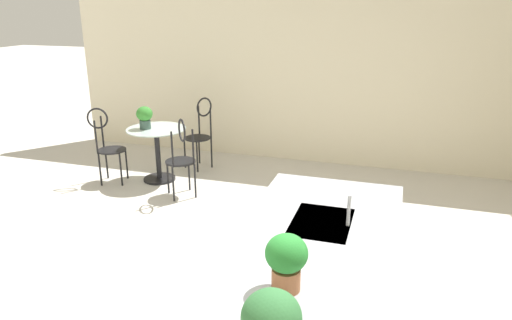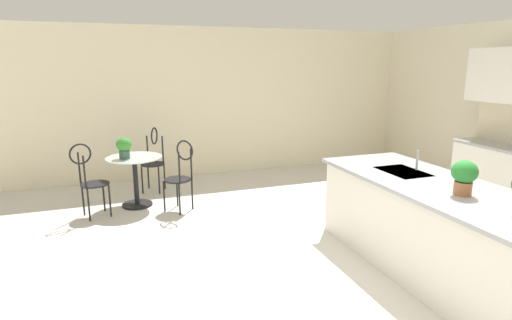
% 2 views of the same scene
% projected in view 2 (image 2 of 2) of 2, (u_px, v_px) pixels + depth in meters
% --- Properties ---
extents(ground_plane, '(40.00, 40.00, 0.00)m').
position_uv_depth(ground_plane, '(343.00, 272.00, 4.18)').
color(ground_plane, beige).
extents(wall_left_window, '(0.12, 7.80, 2.70)m').
position_uv_depth(wall_left_window, '(227.00, 102.00, 7.77)').
color(wall_left_window, beige).
rests_on(wall_left_window, ground).
extents(kitchen_island, '(2.80, 1.06, 0.92)m').
position_uv_depth(kitchen_island, '(436.00, 229.00, 4.08)').
color(kitchen_island, white).
rests_on(kitchen_island, ground).
extents(bistro_table, '(0.80, 0.80, 0.74)m').
position_uv_depth(bistro_table, '(135.00, 177.00, 6.02)').
color(bistro_table, black).
rests_on(bistro_table, ground).
extents(chair_near_window, '(0.47, 0.52, 1.04)m').
position_uv_depth(chair_near_window, '(90.00, 177.00, 5.54)').
color(chair_near_window, black).
rests_on(chair_near_window, ground).
extents(chair_by_island, '(0.52, 0.51, 1.04)m').
position_uv_depth(chair_by_island, '(154.00, 157.00, 6.73)').
color(chair_by_island, black).
rests_on(chair_by_island, ground).
extents(chair_toward_desk, '(0.54, 0.54, 1.04)m').
position_uv_depth(chair_toward_desk, '(180.00, 172.00, 5.76)').
color(chair_toward_desk, black).
rests_on(chair_toward_desk, ground).
extents(sink_faucet, '(0.02, 0.02, 0.22)m').
position_uv_depth(sink_faucet, '(417.00, 160.00, 4.51)').
color(sink_faucet, '#B2B5BA').
rests_on(sink_faucet, kitchen_island).
extents(potted_plant_on_table, '(0.22, 0.22, 0.30)m').
position_uv_depth(potted_plant_on_table, '(124.00, 147.00, 5.82)').
color(potted_plant_on_table, '#385147').
rests_on(potted_plant_on_table, bistro_table).
extents(potted_plant_counter_near, '(0.22, 0.22, 0.32)m').
position_uv_depth(potted_plant_counter_near, '(464.00, 175.00, 3.64)').
color(potted_plant_counter_near, '#9E603D').
rests_on(potted_plant_counter_near, kitchen_island).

